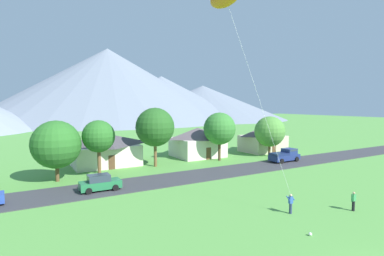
% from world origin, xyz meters
% --- Properties ---
extents(road_strip, '(160.00, 6.10, 0.08)m').
position_xyz_m(road_strip, '(0.00, 25.26, 0.04)').
color(road_strip, '#38383D').
rests_on(road_strip, ground).
extents(mountain_west_ridge, '(96.71, 96.71, 24.74)m').
position_xyz_m(mountain_west_ridge, '(53.12, 148.10, 12.37)').
color(mountain_west_ridge, slate).
rests_on(mountain_west_ridge, ground).
extents(mountain_central_ridge, '(99.71, 99.71, 20.31)m').
position_xyz_m(mountain_central_ridge, '(80.58, 148.12, 10.16)').
color(mountain_central_ridge, slate).
rests_on(mountain_central_ridge, ground).
extents(mountain_far_east_ridge, '(137.74, 137.74, 39.85)m').
position_xyz_m(mountain_far_east_ridge, '(27.12, 162.42, 19.93)').
color(mountain_far_east_ridge, slate).
rests_on(mountain_far_east_ridge, ground).
extents(house_leftmost, '(10.08, 7.95, 4.77)m').
position_xyz_m(house_leftmost, '(-5.58, 38.18, 2.47)').
color(house_leftmost, beige).
rests_on(house_leftmost, ground).
extents(house_left_center, '(8.56, 7.66, 5.05)m').
position_xyz_m(house_left_center, '(10.33, 37.54, 2.62)').
color(house_left_center, beige).
rests_on(house_left_center, ground).
extents(house_right_center, '(8.23, 6.52, 4.84)m').
position_xyz_m(house_right_center, '(24.03, 35.81, 2.51)').
color(house_right_center, beige).
rests_on(house_right_center, ground).
extents(tree_near_left, '(5.35, 5.35, 7.04)m').
position_xyz_m(tree_near_left, '(21.47, 31.41, 4.36)').
color(tree_near_left, brown).
rests_on(tree_near_left, ground).
extents(tree_left_of_center, '(5.68, 5.68, 8.67)m').
position_xyz_m(tree_left_of_center, '(0.53, 33.29, 5.81)').
color(tree_left_of_center, brown).
rests_on(tree_left_of_center, ground).
extents(tree_right_of_center, '(5.22, 5.22, 7.84)m').
position_xyz_m(tree_right_of_center, '(11.39, 32.39, 5.21)').
color(tree_right_of_center, '#4C3823').
rests_on(tree_right_of_center, ground).
extents(tree_near_right, '(4.03, 4.03, 7.21)m').
position_xyz_m(tree_near_right, '(-8.14, 30.72, 5.16)').
color(tree_near_right, brown).
rests_on(tree_near_right, ground).
extents(tree_far_right, '(5.69, 5.69, 7.28)m').
position_xyz_m(tree_far_right, '(-12.95, 31.23, 4.43)').
color(tree_far_right, brown).
rests_on(tree_far_right, ground).
extents(parked_car_green_mid_west, '(4.22, 2.12, 1.68)m').
position_xyz_m(parked_car_green_mid_west, '(-9.48, 24.64, 0.87)').
color(parked_car_green_mid_west, '#237042').
rests_on(parked_car_green_mid_west, road_strip).
extents(pickup_truck_navy_west_side, '(5.24, 2.41, 1.99)m').
position_xyz_m(pickup_truck_navy_west_side, '(19.78, 26.24, 1.06)').
color(pickup_truck_navy_west_side, navy).
rests_on(pickup_truck_navy_west_side, road_strip).
extents(watcher_person, '(0.56, 0.24, 1.68)m').
position_xyz_m(watcher_person, '(8.04, 7.69, 0.88)').
color(watcher_person, black).
rests_on(watcher_person, ground).
extents(soccer_ball, '(0.24, 0.24, 0.24)m').
position_xyz_m(soccer_ball, '(0.70, 6.26, 0.12)').
color(soccer_ball, white).
rests_on(soccer_ball, ground).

